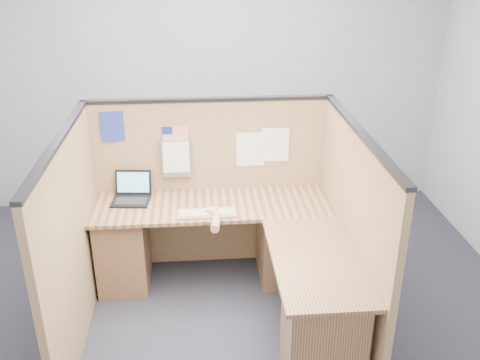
{
  "coord_description": "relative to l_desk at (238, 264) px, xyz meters",
  "views": [
    {
      "loc": [
        -0.09,
        -3.22,
        2.71
      ],
      "look_at": [
        0.21,
        0.5,
        1.02
      ],
      "focal_mm": 40.0,
      "sensor_mm": 36.0,
      "label": 1
    }
  ],
  "objects": [
    {
      "name": "wall_back",
      "position": [
        -0.18,
        1.96,
        1.01
      ],
      "size": [
        5.0,
        0.0,
        5.0
      ],
      "primitive_type": "plane",
      "rotation": [
        1.57,
        0.0,
        0.0
      ],
      "color": "#ADB1B3",
      "rests_on": "floor"
    },
    {
      "name": "cubicle_partitions",
      "position": [
        -0.18,
        0.14,
        0.38
      ],
      "size": [
        2.06,
        1.83,
        1.53
      ],
      "color": "olive",
      "rests_on": "floor"
    },
    {
      "name": "laptop",
      "position": [
        -0.85,
        0.53,
        0.39
      ],
      "size": [
        0.32,
        0.32,
        0.22
      ],
      "rotation": [
        0.0,
        0.0,
        -0.1
      ],
      "color": "black",
      "rests_on": "l_desk"
    },
    {
      "name": "paper_left",
      "position": [
        0.16,
        0.68,
        0.69
      ],
      "size": [
        0.23,
        0.01,
        0.3
      ],
      "primitive_type": "cube",
      "rotation": [
        0.0,
        0.0,
        -0.01
      ],
      "color": "white",
      "rests_on": "cubicle_partitions"
    },
    {
      "name": "l_desk",
      "position": [
        0.0,
        0.0,
        0.0
      ],
      "size": [
        1.95,
        1.75,
        0.73
      ],
      "color": "brown",
      "rests_on": "floor"
    },
    {
      "name": "blue_poster",
      "position": [
        -0.97,
        0.68,
        0.92
      ],
      "size": [
        0.19,
        0.02,
        0.26
      ],
      "primitive_type": "cube",
      "rotation": [
        0.0,
        0.0,
        0.06
      ],
      "color": "#22319E",
      "rests_on": "cubicle_partitions"
    },
    {
      "name": "american_flag",
      "position": [
        -0.49,
        0.67,
        0.83
      ],
      "size": [
        0.21,
        0.01,
        0.37
      ],
      "color": "olive",
      "rests_on": "cubicle_partitions"
    },
    {
      "name": "keyboard",
      "position": [
        -0.23,
        0.2,
        0.35
      ],
      "size": [
        0.46,
        0.16,
        0.03
      ],
      "rotation": [
        0.0,
        0.0,
        0.01
      ],
      "color": "gray",
      "rests_on": "l_desk"
    },
    {
      "name": "floor",
      "position": [
        -0.18,
        -0.29,
        -0.39
      ],
      "size": [
        5.0,
        5.0,
        0.0
      ],
      "primitive_type": "plane",
      "color": "#222230",
      "rests_on": "ground"
    },
    {
      "name": "hand_forearm",
      "position": [
        -0.17,
        0.08,
        0.37
      ],
      "size": [
        0.1,
        0.35,
        0.07
      ],
      "color": "tan",
      "rests_on": "l_desk"
    },
    {
      "name": "paper_right",
      "position": [
        0.37,
        0.68,
        0.72
      ],
      "size": [
        0.23,
        0.02,
        0.29
      ],
      "primitive_type": "cube",
      "rotation": [
        0.0,
        0.0,
        -0.07
      ],
      "color": "white",
      "rests_on": "cubicle_partitions"
    },
    {
      "name": "file_holder",
      "position": [
        -0.47,
        0.66,
        0.64
      ],
      "size": [
        0.25,
        0.05,
        0.32
      ],
      "color": "slate",
      "rests_on": "cubicle_partitions"
    },
    {
      "name": "mouse",
      "position": [
        -0.18,
        0.21,
        0.36
      ],
      "size": [
        0.11,
        0.07,
        0.04
      ],
      "primitive_type": "ellipsoid",
      "rotation": [
        0.0,
        0.0,
        0.16
      ],
      "color": "silver",
      "rests_on": "l_desk"
    }
  ]
}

